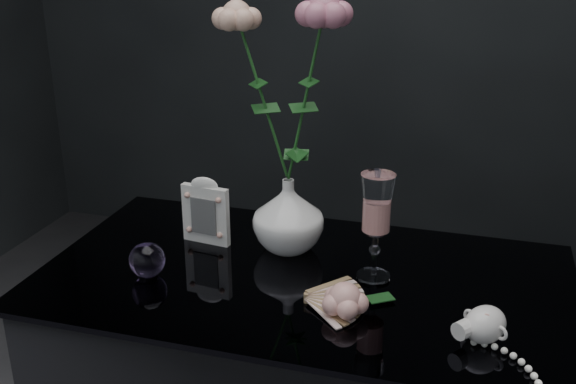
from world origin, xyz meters
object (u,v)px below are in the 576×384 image
(vase, at_px, (288,215))
(loose_rose, at_px, (345,299))
(wine_glass, at_px, (376,228))
(picture_frame, at_px, (206,210))
(paperweight, at_px, (147,260))
(pearl_jar, at_px, (485,323))

(vase, distance_m, loose_rose, 0.29)
(vase, relative_size, wine_glass, 0.73)
(picture_frame, bearing_deg, vase, 12.94)
(wine_glass, relative_size, loose_rose, 1.18)
(paperweight, relative_size, pearl_jar, 0.31)
(paperweight, xyz_separation_m, loose_rose, (0.40, -0.03, -0.00))
(wine_glass, bearing_deg, pearl_jar, -37.40)
(paperweight, bearing_deg, picture_frame, 74.01)
(vase, relative_size, loose_rose, 0.86)
(vase, bearing_deg, loose_rose, -53.16)
(vase, distance_m, paperweight, 0.31)
(wine_glass, distance_m, pearl_jar, 0.28)
(loose_rose, relative_size, pearl_jar, 0.81)
(vase, xyz_separation_m, pearl_jar, (0.41, -0.24, -0.05))
(loose_rose, bearing_deg, pearl_jar, -7.76)
(wine_glass, relative_size, pearl_jar, 0.95)
(vase, relative_size, paperweight, 2.22)
(wine_glass, height_order, picture_frame, wine_glass)
(vase, height_order, wine_glass, wine_glass)
(picture_frame, bearing_deg, paperweight, -98.85)
(wine_glass, xyz_separation_m, pearl_jar, (0.21, -0.16, -0.08))
(paperweight, height_order, pearl_jar, paperweight)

